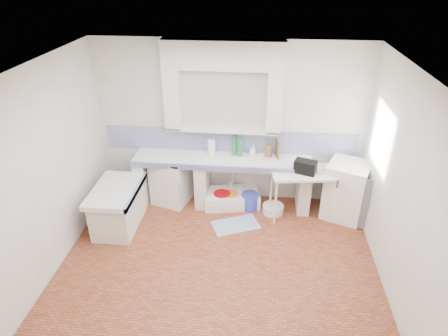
# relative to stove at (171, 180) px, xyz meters

# --- Properties ---
(floor) EXTENTS (4.50, 4.50, 0.00)m
(floor) POSITION_rel_stove_xyz_m (1.00, -1.71, -0.41)
(floor) COLOR brown
(floor) RESTS_ON ground
(ceiling) EXTENTS (4.50, 4.50, 0.00)m
(ceiling) POSITION_rel_stove_xyz_m (1.00, -1.71, 2.39)
(ceiling) COLOR silver
(ceiling) RESTS_ON ground
(wall_back) EXTENTS (4.50, 0.00, 4.50)m
(wall_back) POSITION_rel_stove_xyz_m (1.00, 0.29, 0.99)
(wall_back) COLOR silver
(wall_back) RESTS_ON ground
(wall_front) EXTENTS (4.50, 0.00, 4.50)m
(wall_front) POSITION_rel_stove_xyz_m (1.00, -3.71, 0.99)
(wall_front) COLOR silver
(wall_front) RESTS_ON ground
(wall_left) EXTENTS (0.00, 4.50, 4.50)m
(wall_left) POSITION_rel_stove_xyz_m (-1.25, -1.71, 0.99)
(wall_left) COLOR silver
(wall_left) RESTS_ON ground
(wall_right) EXTENTS (0.00, 4.50, 4.50)m
(wall_right) POSITION_rel_stove_xyz_m (3.25, -1.71, 0.99)
(wall_right) COLOR silver
(wall_right) RESTS_ON ground
(alcove_mass) EXTENTS (1.90, 0.25, 0.45)m
(alcove_mass) POSITION_rel_stove_xyz_m (0.90, 0.17, 2.16)
(alcove_mass) COLOR silver
(alcove_mass) RESTS_ON ground
(window_frame) EXTENTS (0.35, 0.86, 1.06)m
(window_frame) POSITION_rel_stove_xyz_m (3.43, -0.51, 1.19)
(window_frame) COLOR #391F12
(window_frame) RESTS_ON ground
(lace_valance) EXTENTS (0.01, 0.84, 0.24)m
(lace_valance) POSITION_rel_stove_xyz_m (3.28, -0.51, 1.57)
(lace_valance) COLOR white
(lace_valance) RESTS_ON ground
(counter_slab) EXTENTS (3.00, 0.60, 0.08)m
(counter_slab) POSITION_rel_stove_xyz_m (0.90, -0.01, 0.45)
(counter_slab) COLOR white
(counter_slab) RESTS_ON ground
(counter_lip) EXTENTS (3.00, 0.04, 0.10)m
(counter_lip) POSITION_rel_stove_xyz_m (0.90, -0.29, 0.45)
(counter_lip) COLOR navy
(counter_lip) RESTS_ON ground
(counter_pier_left) EXTENTS (0.20, 0.55, 0.82)m
(counter_pier_left) POSITION_rel_stove_xyz_m (-0.50, -0.01, -0.00)
(counter_pier_left) COLOR silver
(counter_pier_left) RESTS_ON ground
(counter_pier_mid) EXTENTS (0.20, 0.55, 0.82)m
(counter_pier_mid) POSITION_rel_stove_xyz_m (0.55, -0.01, -0.00)
(counter_pier_mid) COLOR silver
(counter_pier_mid) RESTS_ON ground
(counter_pier_right) EXTENTS (0.20, 0.55, 0.82)m
(counter_pier_right) POSITION_rel_stove_xyz_m (2.30, -0.01, -0.00)
(counter_pier_right) COLOR silver
(counter_pier_right) RESTS_ON ground
(peninsula_top) EXTENTS (0.70, 1.10, 0.08)m
(peninsula_top) POSITION_rel_stove_xyz_m (-0.70, -0.81, 0.25)
(peninsula_top) COLOR white
(peninsula_top) RESTS_ON ground
(peninsula_base) EXTENTS (0.60, 1.00, 0.62)m
(peninsula_base) POSITION_rel_stove_xyz_m (-0.70, -0.81, -0.10)
(peninsula_base) COLOR silver
(peninsula_base) RESTS_ON ground
(peninsula_lip) EXTENTS (0.04, 1.10, 0.10)m
(peninsula_lip) POSITION_rel_stove_xyz_m (-0.37, -0.81, 0.25)
(peninsula_lip) COLOR navy
(peninsula_lip) RESTS_ON ground
(backsplash) EXTENTS (4.27, 0.03, 0.40)m
(backsplash) POSITION_rel_stove_xyz_m (1.00, 0.28, 0.69)
(backsplash) COLOR navy
(backsplash) RESTS_ON ground
(stove) EXTENTS (0.72, 0.70, 0.83)m
(stove) POSITION_rel_stove_xyz_m (0.00, 0.00, 0.00)
(stove) COLOR white
(stove) RESTS_ON ground
(sink) EXTENTS (1.03, 0.69, 0.23)m
(sink) POSITION_rel_stove_xyz_m (1.07, -0.02, -0.30)
(sink) COLOR white
(sink) RESTS_ON ground
(side_table) EXTENTS (1.08, 0.70, 0.04)m
(side_table) POSITION_rel_stove_xyz_m (2.24, -0.23, 0.01)
(side_table) COLOR white
(side_table) RESTS_ON ground
(fridge) EXTENTS (0.82, 0.82, 0.97)m
(fridge) POSITION_rel_stove_xyz_m (2.97, -0.16, 0.07)
(fridge) COLOR white
(fridge) RESTS_ON ground
(bucket_red) EXTENTS (0.36, 0.36, 0.27)m
(bucket_red) POSITION_rel_stove_xyz_m (0.90, -0.11, -0.28)
(bucket_red) COLOR red
(bucket_red) RESTS_ON ground
(bucket_orange) EXTENTS (0.36, 0.36, 0.26)m
(bucket_orange) POSITION_rel_stove_xyz_m (1.06, -0.09, -0.28)
(bucket_orange) COLOR orange
(bucket_orange) RESTS_ON ground
(bucket_blue) EXTENTS (0.40, 0.40, 0.29)m
(bucket_blue) POSITION_rel_stove_xyz_m (1.40, -0.11, -0.27)
(bucket_blue) COLOR #363DC0
(bucket_blue) RESTS_ON ground
(basin_white) EXTENTS (0.42, 0.42, 0.14)m
(basin_white) POSITION_rel_stove_xyz_m (1.80, -0.21, -0.34)
(basin_white) COLOR white
(basin_white) RESTS_ON ground
(water_bottle_a) EXTENTS (0.11, 0.11, 0.34)m
(water_bottle_a) POSITION_rel_stove_xyz_m (1.03, 0.14, -0.24)
(water_bottle_a) COLOR silver
(water_bottle_a) RESTS_ON ground
(water_bottle_b) EXTENTS (0.09, 0.09, 0.28)m
(water_bottle_b) POSITION_rel_stove_xyz_m (1.30, 0.14, -0.27)
(water_bottle_b) COLOR silver
(water_bottle_b) RESTS_ON ground
(black_bag) EXTENTS (0.39, 0.30, 0.21)m
(black_bag) POSITION_rel_stove_xyz_m (2.26, -0.27, 0.54)
(black_bag) COLOR black
(black_bag) RESTS_ON side_table
(green_bottle_a) EXTENTS (0.10, 0.10, 0.36)m
(green_bottle_a) POSITION_rel_stove_xyz_m (1.09, 0.14, 0.67)
(green_bottle_a) COLOR #267837
(green_bottle_a) RESTS_ON counter_slab
(green_bottle_b) EXTENTS (0.10, 0.10, 0.34)m
(green_bottle_b) POSITION_rel_stove_xyz_m (1.19, 0.10, 0.66)
(green_bottle_b) COLOR #267837
(green_bottle_b) RESTS_ON counter_slab
(knife_block) EXTENTS (0.12, 0.10, 0.21)m
(knife_block) POSITION_rel_stove_xyz_m (1.67, 0.14, 0.59)
(knife_block) COLOR brown
(knife_block) RESTS_ON counter_slab
(cutting_board) EXTENTS (0.07, 0.22, 0.30)m
(cutting_board) POSITION_rel_stove_xyz_m (1.82, 0.14, 0.64)
(cutting_board) COLOR brown
(cutting_board) RESTS_ON counter_slab
(paper_towel) EXTENTS (0.15, 0.15, 0.27)m
(paper_towel) POSITION_rel_stove_xyz_m (0.70, 0.14, 0.62)
(paper_towel) COLOR white
(paper_towel) RESTS_ON counter_slab
(soap_bottle) EXTENTS (0.10, 0.10, 0.21)m
(soap_bottle) POSITION_rel_stove_xyz_m (1.41, 0.14, 0.59)
(soap_bottle) COLOR white
(soap_bottle) RESTS_ON counter_slab
(rug) EXTENTS (0.86, 0.69, 0.01)m
(rug) POSITION_rel_stove_xyz_m (1.19, -0.64, -0.41)
(rug) COLOR #455D99
(rug) RESTS_ON ground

